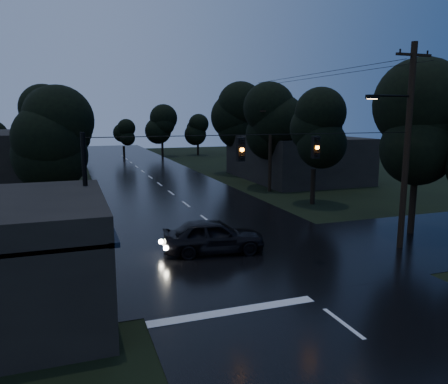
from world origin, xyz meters
TOP-DOWN VIEW (x-y plane):
  - main_road at (0.00, 30.00)m, footprint 12.00×120.00m
  - cross_street at (0.00, 12.00)m, footprint 60.00×9.00m
  - building_far_right at (14.00, 34.00)m, footprint 10.00×14.00m
  - building_far_left at (-14.00, 40.00)m, footprint 10.00×16.00m
  - utility_pole_main at (7.41, 11.00)m, footprint 3.50×0.30m
  - utility_pole_far at (8.30, 28.00)m, footprint 2.00×0.30m
  - anchor_pole_left at (-7.50, 11.00)m, footprint 0.18×0.18m
  - span_signals at (0.56, 10.99)m, footprint 15.00×0.37m
  - tree_corner_near at (10.00, 13.00)m, footprint 4.48×4.48m
  - tree_left_a at (-9.00, 22.00)m, footprint 3.92×3.92m
  - tree_left_b at (-9.60, 30.00)m, footprint 4.20×4.20m
  - tree_left_c at (-10.20, 40.00)m, footprint 4.48×4.48m
  - tree_right_a at (9.00, 22.00)m, footprint 4.20×4.20m
  - tree_right_b at (9.60, 30.00)m, footprint 4.48×4.48m
  - tree_right_c at (10.20, 40.00)m, footprint 4.76×4.76m
  - car at (-1.64, 13.38)m, footprint 5.15×2.63m

SIDE VIEW (x-z plane):
  - main_road at x=0.00m, z-range -0.01..0.01m
  - cross_street at x=0.00m, z-range -0.01..0.01m
  - car at x=-1.64m, z-range 0.00..1.68m
  - building_far_right at x=14.00m, z-range 0.00..4.40m
  - building_far_left at x=-14.00m, z-range 0.00..5.00m
  - anchor_pole_left at x=-7.50m, z-range 0.00..6.00m
  - utility_pole_far at x=8.30m, z-range 0.13..7.63m
  - tree_left_a at x=-9.00m, z-range 1.11..9.37m
  - span_signals at x=0.56m, z-range 4.69..5.80m
  - utility_pole_main at x=7.41m, z-range 0.26..10.26m
  - tree_left_b at x=-9.60m, z-range 1.19..10.04m
  - tree_right_a at x=9.00m, z-range 1.19..10.04m
  - tree_corner_near at x=10.00m, z-range 1.27..10.71m
  - tree_left_c at x=-10.20m, z-range 1.27..10.71m
  - tree_right_b at x=9.60m, z-range 1.27..10.71m
  - tree_right_c at x=10.20m, z-range 1.35..11.38m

